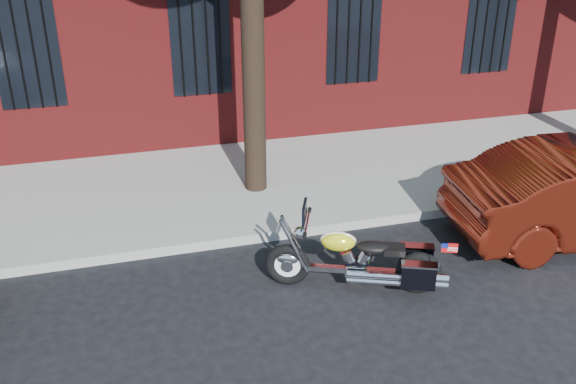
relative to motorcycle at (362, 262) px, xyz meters
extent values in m
plane|color=black|center=(-1.17, 0.23, -0.41)|extent=(120.00, 120.00, 0.00)
cube|color=gray|center=(-1.17, 1.61, -0.33)|extent=(40.00, 0.16, 0.15)
cube|color=gray|center=(-1.17, 3.49, -0.33)|extent=(40.00, 3.60, 0.15)
cube|color=black|center=(-1.17, 5.34, 1.79)|extent=(1.10, 0.14, 2.00)
cylinder|color=black|center=(-1.17, 5.26, 1.79)|extent=(0.04, 0.04, 2.00)
cylinder|color=black|center=(-0.67, 3.13, 2.09)|extent=(0.36, 0.36, 5.00)
torus|color=black|center=(-0.89, 0.37, -0.10)|extent=(0.60, 0.35, 0.59)
torus|color=black|center=(0.67, -0.27, -0.10)|extent=(0.60, 0.35, 0.59)
cylinder|color=white|center=(-0.89, 0.37, -0.10)|extent=(0.43, 0.22, 0.44)
cylinder|color=white|center=(0.67, -0.27, -0.10)|extent=(0.43, 0.22, 0.44)
ellipsoid|color=white|center=(-0.89, 0.37, -0.02)|extent=(0.33, 0.22, 0.17)
ellipsoid|color=#FBF31B|center=(0.67, -0.27, 0.00)|extent=(0.34, 0.23, 0.17)
cube|color=white|center=(-0.11, 0.05, -0.12)|extent=(1.26, 0.59, 0.07)
cylinder|color=white|center=(-0.07, 0.03, -0.14)|extent=(0.32, 0.26, 0.28)
cylinder|color=white|center=(0.28, -0.28, -0.13)|extent=(1.05, 0.50, 0.08)
ellipsoid|color=#FBF31B|center=(-0.29, 0.12, 0.28)|extent=(0.50, 0.40, 0.25)
ellipsoid|color=black|center=(0.12, -0.04, 0.23)|extent=(0.49, 0.40, 0.14)
cube|color=black|center=(0.73, -0.05, -0.01)|extent=(0.45, 0.29, 0.34)
cube|color=black|center=(0.56, -0.47, -0.01)|extent=(0.45, 0.29, 0.34)
cylinder|color=white|center=(-0.66, 0.28, 0.53)|extent=(0.29, 0.65, 0.03)
sphere|color=white|center=(-0.74, 0.31, 0.37)|extent=(0.23, 0.23, 0.18)
cube|color=black|center=(-0.69, 0.29, 0.67)|extent=(0.17, 0.34, 0.25)
cube|color=red|center=(0.84, -0.63, 0.43)|extent=(0.18, 0.09, 0.12)
camera|label=1|loc=(-2.81, -6.49, 4.31)|focal=40.00mm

